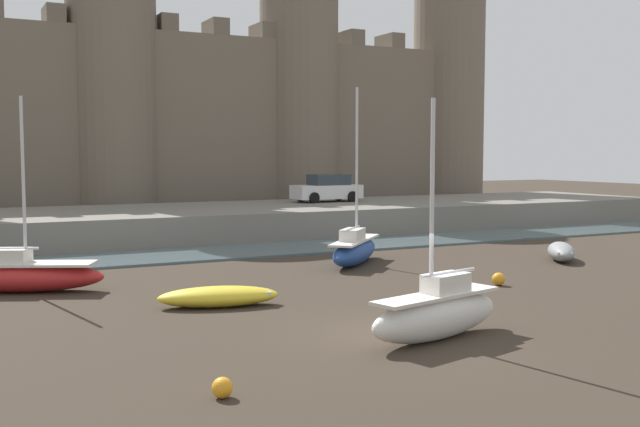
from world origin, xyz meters
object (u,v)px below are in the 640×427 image
at_px(rowboat_midflat_centre, 561,251).
at_px(sailboat_midflat_left, 355,249).
at_px(sailboat_near_channel_left, 17,274).
at_px(sailboat_midflat_right, 437,312).
at_px(mooring_buoy_near_shore, 498,279).
at_px(mooring_buoy_off_centre, 222,388).
at_px(rowboat_foreground_right, 219,296).
at_px(car_quay_centre_west, 327,189).

xyz_separation_m(rowboat_midflat_centre, sailboat_midflat_left, (-7.95, 2.88, 0.22)).
height_order(sailboat_near_channel_left, sailboat_midflat_right, sailboat_near_channel_left).
distance_m(mooring_buoy_near_shore, mooring_buoy_off_centre, 13.62).
xyz_separation_m(rowboat_foreground_right, mooring_buoy_off_centre, (-2.58, -7.58, -0.12)).
bearing_deg(rowboat_midflat_centre, sailboat_midflat_left, 160.11).
distance_m(sailboat_near_channel_left, sailboat_midflat_right, 13.58).
distance_m(sailboat_midflat_left, mooring_buoy_off_centre, 16.32).
xyz_separation_m(sailboat_near_channel_left, mooring_buoy_off_centre, (2.29, -12.60, -0.37)).
xyz_separation_m(sailboat_near_channel_left, sailboat_midflat_right, (8.17, -10.85, 0.08)).
bearing_deg(rowboat_midflat_centre, car_quay_centre_west, 95.91).
bearing_deg(sailboat_midflat_left, mooring_buoy_near_shore, -73.24).
xyz_separation_m(rowboat_foreground_right, car_quay_centre_west, (13.61, 19.50, 1.93)).
xyz_separation_m(mooring_buoy_near_shore, mooring_buoy_off_centre, (-11.89, -6.65, -0.03)).
bearing_deg(mooring_buoy_near_shore, car_quay_centre_west, 78.09).
distance_m(sailboat_midflat_right, sailboat_midflat_left, 11.88).
bearing_deg(sailboat_midflat_left, rowboat_foreground_right, -144.49).
distance_m(sailboat_midflat_right, car_quay_centre_west, 27.40).
distance_m(rowboat_midflat_centre, mooring_buoy_off_centre, 20.56).
bearing_deg(sailboat_midflat_right, mooring_buoy_off_centre, -163.49).
xyz_separation_m(rowboat_midflat_centre, sailboat_midflat_right, (-12.08, -8.26, 0.25)).
bearing_deg(car_quay_centre_west, rowboat_midflat_centre, -84.09).
xyz_separation_m(sailboat_near_channel_left, sailboat_midflat_left, (12.30, 0.28, 0.05)).
xyz_separation_m(rowboat_foreground_right, sailboat_midflat_right, (3.30, -5.84, 0.33)).
bearing_deg(mooring_buoy_off_centre, rowboat_foreground_right, 71.19).
bearing_deg(mooring_buoy_off_centre, mooring_buoy_near_shore, 29.23).
bearing_deg(sailboat_near_channel_left, sailboat_midflat_left, 1.31).
distance_m(rowboat_midflat_centre, car_quay_centre_west, 17.27).
height_order(rowboat_foreground_right, sailboat_near_channel_left, sailboat_near_channel_left).
distance_m(rowboat_midflat_centre, sailboat_midflat_right, 14.64).
bearing_deg(car_quay_centre_west, sailboat_midflat_right, -112.15).
relative_size(sailboat_near_channel_left, mooring_buoy_near_shore, 14.18).
xyz_separation_m(sailboat_midflat_left, car_quay_centre_west, (6.18, 14.20, 1.63)).
height_order(rowboat_foreground_right, sailboat_midflat_right, sailboat_midflat_right).
height_order(rowboat_midflat_centre, mooring_buoy_off_centre, rowboat_midflat_centre).
relative_size(rowboat_midflat_centre, sailboat_near_channel_left, 0.49).
relative_size(rowboat_midflat_centre, rowboat_foreground_right, 0.83).
relative_size(sailboat_midflat_left, mooring_buoy_near_shore, 16.03).
height_order(sailboat_near_channel_left, sailboat_midflat_left, sailboat_midflat_left).
xyz_separation_m(sailboat_midflat_right, mooring_buoy_near_shore, (6.00, 4.91, -0.42)).
relative_size(sailboat_midflat_left, mooring_buoy_off_centre, 18.17).
relative_size(rowboat_foreground_right, mooring_buoy_near_shore, 8.32).
distance_m(rowboat_foreground_right, sailboat_near_channel_left, 7.00).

